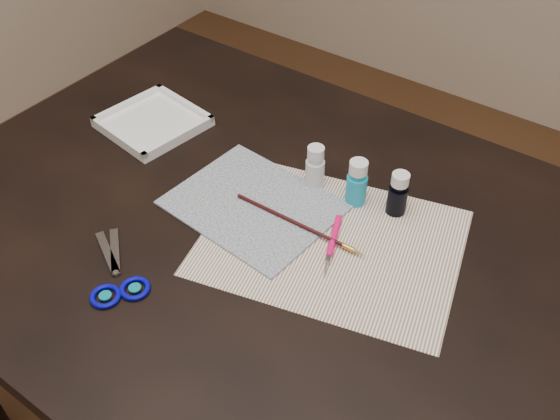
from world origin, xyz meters
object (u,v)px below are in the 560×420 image
Objects in this scene: paint_bottle_white at (315,167)px; paint_bottle_cyan at (357,183)px; paper at (331,242)px; canvas at (253,205)px; paint_bottle_navy at (398,194)px; scissors at (110,267)px; palette_tray at (153,121)px.

paint_bottle_cyan is (0.08, 0.00, 0.00)m from paint_bottle_white.
paint_bottle_cyan is at bearing 100.11° from paper.
paint_bottle_white is at bearing 63.70° from canvas.
paint_bottle_cyan reaches higher than paper.
paint_bottle_navy is 0.49m from scissors.
paint_bottle_cyan is at bearing 4.99° from palette_tray.
paint_bottle_white is (0.06, 0.11, 0.04)m from canvas.
paint_bottle_navy is (0.05, 0.13, 0.04)m from paper.
paint_bottle_cyan is at bearing -165.16° from paint_bottle_navy.
paint_bottle_cyan is 0.48× the size of scissors.
paint_bottle_white is 0.39m from scissors.
paper is 0.12m from paint_bottle_cyan.
paper is 2.26× the size of scissors.
palette_tray reaches higher than scissors.
paper is 0.14m from paint_bottle_navy.
canvas is 0.27m from scissors.
paint_bottle_white is at bearing -172.15° from paint_bottle_navy.
paint_bottle_cyan is 0.50× the size of palette_tray.
paint_bottle_white is 1.00× the size of paint_bottle_navy.
paint_bottle_cyan reaches higher than paint_bottle_white.
palette_tray is at bearing 166.64° from canvas.
paint_bottle_cyan is 0.44m from scissors.
canvas is (-0.16, -0.00, 0.00)m from paper.
paint_bottle_white is 0.46× the size of scissors.
paint_bottle_cyan is at bearing 39.35° from canvas.
paint_bottle_cyan reaches higher than palette_tray.
palette_tray is at bearing 171.57° from paper.
scissors is 0.39m from palette_tray.
paint_bottle_white reaches higher than paper.
paint_bottle_white is at bearing -178.15° from paint_bottle_cyan.
canvas reaches higher than paper.
paint_bottle_navy is 0.47× the size of palette_tray.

